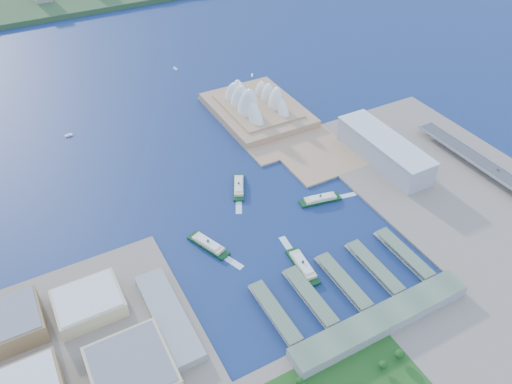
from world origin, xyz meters
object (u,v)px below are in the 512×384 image
ferry_c (303,265)px  car_c (498,170)px  ferry_d (320,198)px  ferry_a (208,243)px  toaster_building (384,150)px  opera_house (257,96)px  ferry_b (239,185)px

ferry_c → car_c: (314.48, 10.34, 10.10)m
ferry_d → ferry_a: bearing=102.9°
ferry_a → car_c: 398.46m
toaster_building → ferry_d: (-124.35, -29.16, -15.37)m
opera_house → car_c: (199.00, -303.75, -16.47)m
ferry_b → toaster_building: bearing=15.2°
car_c → toaster_building: bearing=-43.6°
ferry_d → car_c: 245.20m
toaster_building → car_c: toaster_building is taller
opera_house → ferry_b: 195.38m
ferry_b → ferry_c: bearing=-63.3°
toaster_building → ferry_c: size_ratio=2.70×
ferry_c → ferry_d: size_ratio=1.06×
ferry_a → opera_house: bearing=28.8°
opera_house → ferry_b: bearing=-126.0°
opera_house → ferry_a: size_ratio=3.22×
toaster_building → ferry_b: (-203.79, 43.47, -15.39)m
toaster_building → ferry_a: 285.76m
toaster_building → ferry_a: bearing=-173.1°
ferry_a → ferry_d: size_ratio=1.03×
ferry_a → ferry_c: ferry_c is taller
ferry_a → ferry_c: (77.79, -79.58, 0.15)m
opera_house → car_c: bearing=-56.8°
toaster_building → ferry_a: (-283.27, -34.51, -15.22)m
car_c → ferry_c: bearing=1.9°
ferry_b → ferry_c: (-1.69, -157.55, 0.32)m
ferry_a → ferry_c: size_ratio=0.97×
ferry_a → ferry_d: 159.00m
opera_house → ferry_b: size_ratio=3.33×
opera_house → ferry_b: (-113.79, -156.53, -26.89)m
opera_house → ferry_c: 335.69m
car_c → opera_house: bearing=-56.8°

